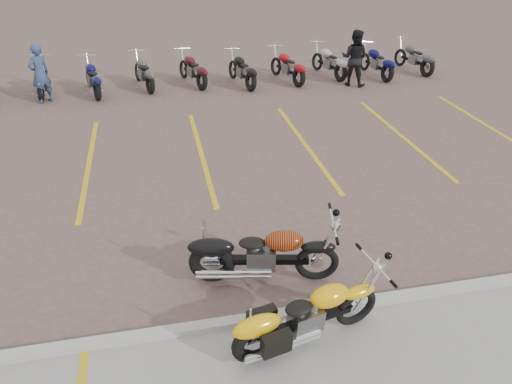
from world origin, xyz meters
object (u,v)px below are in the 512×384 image
flame_cruiser (260,256)px  person_b (354,58)px  yellow_cruiser (303,317)px  person_a (40,74)px

flame_cruiser → person_b: person_b is taller
yellow_cruiser → flame_cruiser: size_ratio=0.93×
person_a → yellow_cruiser: bearing=72.3°
flame_cruiser → person_a: (-4.75, 9.95, 0.42)m
yellow_cruiser → person_b: size_ratio=1.18×
yellow_cruiser → flame_cruiser: (-0.28, 1.44, 0.03)m
person_a → person_b: bearing=136.5°
person_a → flame_cruiser: bearing=74.0°
yellow_cruiser → flame_cruiser: bearing=88.3°
person_a → person_b: (10.15, -0.34, 0.03)m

